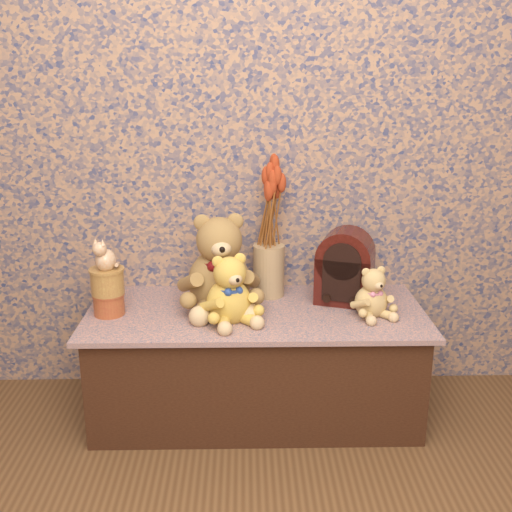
{
  "coord_description": "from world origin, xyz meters",
  "views": [
    {
      "loc": [
        -0.04,
        -1.05,
        1.38
      ],
      "look_at": [
        0.0,
        1.16,
        0.69
      ],
      "focal_mm": 43.1,
      "sensor_mm": 36.0,
      "label": 1
    }
  ],
  "objects": [
    {
      "name": "cathedral_radio",
      "position": [
        0.36,
        1.3,
        0.61
      ],
      "size": [
        0.26,
        0.22,
        0.31
      ],
      "primitive_type": null,
      "rotation": [
        0.0,
        0.0,
        -0.32
      ],
      "color": "#350F09",
      "rests_on": "display_shelf"
    },
    {
      "name": "dried_stalks",
      "position": [
        0.06,
        1.38,
        0.87
      ],
      "size": [
        0.22,
        0.22,
        0.4
      ],
      "primitive_type": null,
      "rotation": [
        0.0,
        0.0,
        0.04
      ],
      "color": "#B03B1C",
      "rests_on": "ceramic_vase"
    },
    {
      "name": "biscuit_tin_lower",
      "position": [
        -0.57,
        1.18,
        0.5
      ],
      "size": [
        0.15,
        0.15,
        0.09
      ],
      "primitive_type": "cylinder",
      "rotation": [
        0.0,
        0.0,
        0.38
      ],
      "color": "#BD7537",
      "rests_on": "display_shelf"
    },
    {
      "name": "teddy_small",
      "position": [
        0.45,
        1.15,
        0.56
      ],
      "size": [
        0.23,
        0.24,
        0.21
      ],
      "primitive_type": null,
      "rotation": [
        0.0,
        0.0,
        0.34
      ],
      "color": "tan",
      "rests_on": "display_shelf"
    },
    {
      "name": "biscuit_tin_upper",
      "position": [
        -0.57,
        1.18,
        0.59
      ],
      "size": [
        0.13,
        0.13,
        0.1
      ],
      "primitive_type": "cylinder",
      "rotation": [
        0.0,
        0.0,
        -0.06
      ],
      "color": "#DDC760",
      "rests_on": "biscuit_tin_lower"
    },
    {
      "name": "ceramic_vase",
      "position": [
        0.06,
        1.38,
        0.56
      ],
      "size": [
        0.16,
        0.16,
        0.22
      ],
      "primitive_type": "cylinder",
      "rotation": [
        0.0,
        0.0,
        0.24
      ],
      "color": "tan",
      "rests_on": "display_shelf"
    },
    {
      "name": "teddy_medium",
      "position": [
        -0.1,
        1.11,
        0.6
      ],
      "size": [
        0.31,
        0.33,
        0.28
      ],
      "primitive_type": null,
      "rotation": [
        0.0,
        0.0,
        0.41
      ],
      "color": "gold",
      "rests_on": "display_shelf"
    },
    {
      "name": "teddy_large",
      "position": [
        -0.14,
        1.25,
        0.66
      ],
      "size": [
        0.38,
        0.43,
        0.41
      ],
      "primitive_type": null,
      "rotation": [
        0.0,
        0.0,
        0.14
      ],
      "color": "olive",
      "rests_on": "display_shelf"
    },
    {
      "name": "display_shelf",
      "position": [
        0.0,
        1.21,
        0.23
      ],
      "size": [
        1.33,
        0.6,
        0.45
      ],
      "primitive_type": "cube",
      "color": "#374E71",
      "rests_on": "ground"
    },
    {
      "name": "cat_figurine",
      "position": [
        -0.57,
        1.18,
        0.7
      ],
      "size": [
        0.13,
        0.13,
        0.13
      ],
      "primitive_type": null,
      "rotation": [
        0.0,
        0.0,
        -0.43
      ],
      "color": "silver",
      "rests_on": "biscuit_tin_upper"
    }
  ]
}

